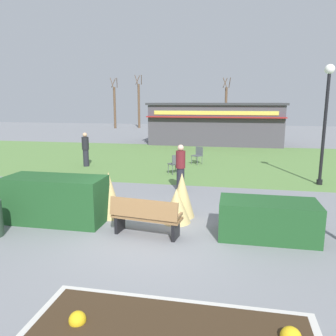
{
  "coord_description": "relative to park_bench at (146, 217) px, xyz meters",
  "views": [
    {
      "loc": [
        1.89,
        -7.21,
        3.18
      ],
      "look_at": [
        -0.03,
        2.57,
        1.19
      ],
      "focal_mm": 35.58,
      "sensor_mm": 36.0,
      "label": 1
    }
  ],
  "objects": [
    {
      "name": "hedge_right",
      "position": [
        2.86,
        0.47,
        -0.03
      ],
      "size": [
        2.26,
        1.1,
        0.9
      ],
      "primitive_type": "cube",
      "color": "#1E4C23",
      "rests_on": "ground_plane"
    },
    {
      "name": "tree_left_bg",
      "position": [
        1.04,
        31.5,
        2.07
      ],
      "size": [
        0.91,
        0.96,
        5.82
      ],
      "color": "brown",
      "rests_on": "ground_plane"
    },
    {
      "name": "food_kiosk",
      "position": [
        0.63,
        18.65,
        1.08
      ],
      "size": [
        9.95,
        4.72,
        3.1
      ],
      "color": "#47424C",
      "rests_on": "ground_plane"
    },
    {
      "name": "park_bench",
      "position": [
        0.0,
        0.0,
        0.0
      ],
      "size": [
        1.76,
        0.75,
        0.95
      ],
      "color": "olive",
      "rests_on": "ground_plane"
    },
    {
      "name": "tree_center_bg",
      "position": [
        -9.48,
        32.59,
        2.32
      ],
      "size": [
        0.91,
        0.96,
        6.34
      ],
      "color": "brown",
      "rests_on": "ground_plane"
    },
    {
      "name": "ornamental_grass_behind_center",
      "position": [
        0.63,
        1.54,
        0.15
      ],
      "size": [
        0.72,
        0.72,
        1.26
      ],
      "primitive_type": "cone",
      "color": "tan",
      "rests_on": "ground_plane"
    },
    {
      "name": "ornamental_grass_behind_left",
      "position": [
        0.56,
        1.07,
        -0.02
      ],
      "size": [
        0.77,
        0.77,
        0.92
      ],
      "primitive_type": "cone",
      "color": "tan",
      "rests_on": "ground_plane"
    },
    {
      "name": "hedge_left",
      "position": [
        -2.62,
        0.49,
        0.14
      ],
      "size": [
        2.66,
        1.1,
        1.23
      ],
      "primitive_type": "cube",
      "color": "#1E4C23",
      "rests_on": "ground_plane"
    },
    {
      "name": "cafe_chair_east",
      "position": [
        -0.5,
        7.0,
        0.05
      ],
      "size": [
        0.62,
        0.62,
        0.89
      ],
      "color": "#4C5156",
      "rests_on": "ground_plane"
    },
    {
      "name": "cafe_chair_west",
      "position": [
        0.23,
        9.67,
        0.05
      ],
      "size": [
        0.61,
        0.61,
        0.89
      ],
      "color": "#4C5156",
      "rests_on": "ground_plane"
    },
    {
      "name": "ornamental_grass_behind_right",
      "position": [
        -1.95,
        1.65,
        0.05
      ],
      "size": [
        0.7,
        0.7,
        1.05
      ],
      "primitive_type": "cone",
      "color": "tan",
      "rests_on": "ground_plane"
    },
    {
      "name": "person_standing",
      "position": [
        0.17,
        4.24,
        0.38
      ],
      "size": [
        0.34,
        0.34,
        1.69
      ],
      "rotation": [
        0.0,
        0.0,
        5.12
      ],
      "color": "#23232D",
      "rests_on": "ground_plane"
    },
    {
      "name": "parked_car_west_slot",
      "position": [
        -3.14,
        26.66,
        0.16
      ],
      "size": [
        4.33,
        2.31,
        1.2
      ],
      "color": "#B7BABF",
      "rests_on": "ground_plane"
    },
    {
      "name": "ground_plane",
      "position": [
        0.09,
        -0.1,
        -0.48
      ],
      "size": [
        80.0,
        80.0,
        0.0
      ],
      "primitive_type": "plane",
      "color": "slate"
    },
    {
      "name": "lawn_patch",
      "position": [
        0.09,
        11.06,
        -0.48
      ],
      "size": [
        36.0,
        12.0,
        0.01
      ],
      "primitive_type": "cube",
      "color": "#5B8442",
      "rests_on": "ground_plane"
    },
    {
      "name": "lamppost_mid",
      "position": [
        5.36,
        6.22,
        2.35
      ],
      "size": [
        0.36,
        0.36,
        4.53
      ],
      "color": "black",
      "rests_on": "ground_plane"
    },
    {
      "name": "ornamental_grass_behind_far",
      "position": [
        -1.35,
        1.11,
        0.17
      ],
      "size": [
        0.7,
        0.7,
        1.29
      ],
      "primitive_type": "cone",
      "color": "tan",
      "rests_on": "ground_plane"
    },
    {
      "name": "person_strolling",
      "position": [
        -5.2,
        7.98,
        0.38
      ],
      "size": [
        0.34,
        0.34,
        1.69
      ],
      "rotation": [
        0.0,
        0.0,
        1.95
      ],
      "color": "#23232D",
      "rests_on": "ground_plane"
    },
    {
      "name": "tree_right_bg",
      "position": [
        -12.2,
        31.5,
        2.14
      ],
      "size": [
        0.91,
        0.96,
        5.96
      ],
      "color": "brown",
      "rests_on": "ground_plane"
    }
  ]
}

